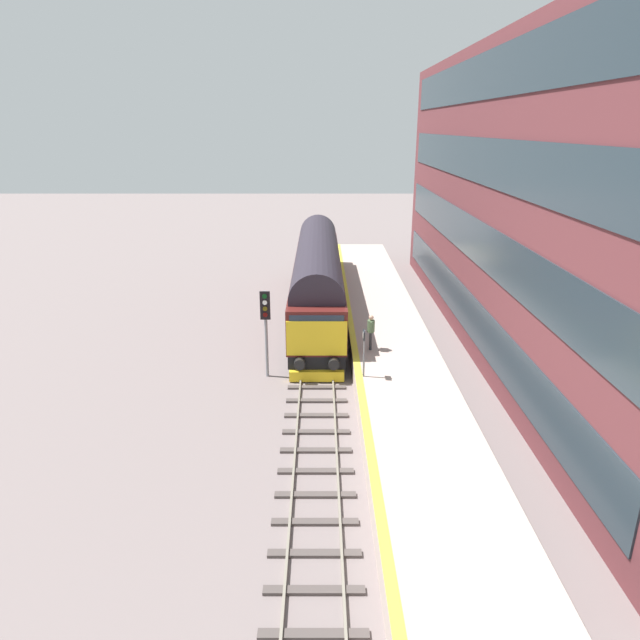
{
  "coord_description": "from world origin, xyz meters",
  "views": [
    {
      "loc": [
        0.15,
        -26.4,
        10.74
      ],
      "look_at": [
        0.2,
        -0.61,
        1.83
      ],
      "focal_mm": 31.56,
      "sensor_mm": 36.0,
      "label": 1
    }
  ],
  "objects_px": {
    "signal_post_near": "(265,322)",
    "waiting_passenger": "(370,329)",
    "platform_number_sign": "(363,346)",
    "diesel_locomotive": "(316,274)"
  },
  "relations": [
    {
      "from": "signal_post_near",
      "to": "waiting_passenger",
      "type": "xyz_separation_m",
      "value": [
        4.71,
        0.81,
        -0.64
      ]
    },
    {
      "from": "signal_post_near",
      "to": "platform_number_sign",
      "type": "height_order",
      "value": "signal_post_near"
    },
    {
      "from": "signal_post_near",
      "to": "waiting_passenger",
      "type": "height_order",
      "value": "signal_post_near"
    },
    {
      "from": "waiting_passenger",
      "to": "platform_number_sign",
      "type": "bearing_deg",
      "value": 175.39
    },
    {
      "from": "diesel_locomotive",
      "to": "waiting_passenger",
      "type": "xyz_separation_m",
      "value": [
        2.47,
        -8.17,
        -0.49
      ]
    },
    {
      "from": "diesel_locomotive",
      "to": "waiting_passenger",
      "type": "relative_size",
      "value": 11.8
    },
    {
      "from": "diesel_locomotive",
      "to": "signal_post_near",
      "type": "xyz_separation_m",
      "value": [
        -2.24,
        -8.99,
        0.15
      ]
    },
    {
      "from": "diesel_locomotive",
      "to": "platform_number_sign",
      "type": "xyz_separation_m",
      "value": [
        1.92,
        -11.15,
        -0.16
      ]
    },
    {
      "from": "signal_post_near",
      "to": "platform_number_sign",
      "type": "xyz_separation_m",
      "value": [
        4.16,
        -2.17,
        -0.31
      ]
    },
    {
      "from": "platform_number_sign",
      "to": "waiting_passenger",
      "type": "relative_size",
      "value": 1.21
    }
  ]
}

